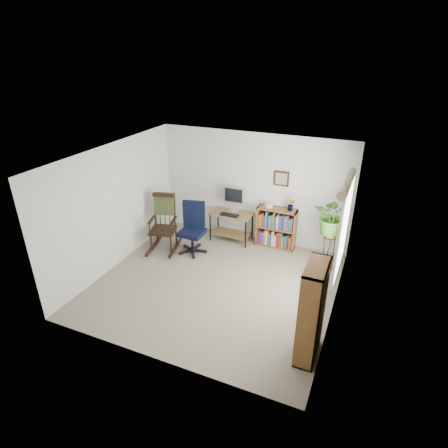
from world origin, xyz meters
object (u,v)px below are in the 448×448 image
at_px(desk, 231,227).
at_px(office_chair, 192,229).
at_px(rocking_chair, 163,223).
at_px(tall_bookshelf, 312,312).
at_px(low_bookshelf, 276,228).

bearing_deg(desk, office_chair, -123.27).
distance_m(office_chair, rocking_chair, 0.64).
bearing_deg(office_chair, tall_bookshelf, -47.49).
bearing_deg(low_bookshelf, desk, -173.09).
distance_m(office_chair, tall_bookshelf, 3.45).
distance_m(low_bookshelf, tall_bookshelf, 3.18).
xyz_separation_m(low_bookshelf, tall_bookshelf, (1.31, -2.88, 0.30)).
bearing_deg(rocking_chair, tall_bookshelf, -43.34).
bearing_deg(rocking_chair, desk, 23.07).
bearing_deg(low_bookshelf, rocking_chair, -153.80).
bearing_deg(low_bookshelf, tall_bookshelf, -65.51).
relative_size(desk, tall_bookshelf, 0.61).
xyz_separation_m(desk, low_bookshelf, (0.99, 0.12, 0.12)).
bearing_deg(desk, low_bookshelf, 6.91).
distance_m(desk, tall_bookshelf, 3.62).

